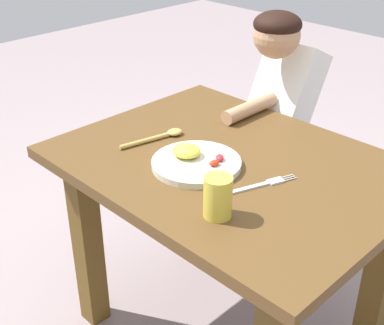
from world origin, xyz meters
TOP-DOWN VIEW (x-y plane):
  - dining_table at (0.00, 0.00)m, footprint 1.02×0.77m
  - plate at (-0.05, -0.10)m, footprint 0.26×0.26m
  - fork at (0.15, -0.06)m, footprint 0.09×0.23m
  - spoon at (-0.26, -0.05)m, footprint 0.08×0.23m
  - drinking_cup at (0.17, -0.24)m, footprint 0.07×0.07m
  - person at (-0.18, 0.52)m, footprint 0.22×0.47m

SIDE VIEW (x-z plane):
  - dining_table at x=0.00m, z-range 0.21..0.93m
  - person at x=-0.18m, z-range 0.04..1.10m
  - fork at x=0.15m, z-range 0.72..0.72m
  - spoon at x=-0.26m, z-range 0.72..0.74m
  - plate at x=-0.05m, z-range 0.70..0.76m
  - drinking_cup at x=0.17m, z-range 0.72..0.83m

